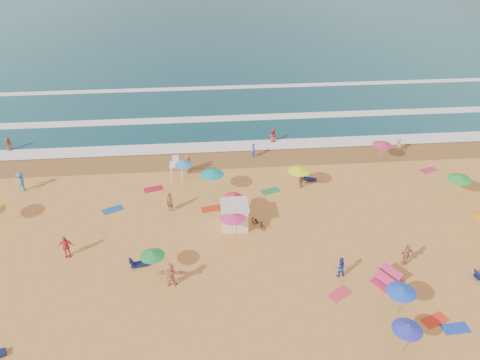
{
  "coord_description": "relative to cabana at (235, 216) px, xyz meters",
  "views": [
    {
      "loc": [
        -0.22,
        -28.58,
        23.35
      ],
      "look_at": [
        2.72,
        6.0,
        1.5
      ],
      "focal_mm": 35.0,
      "sensor_mm": 36.0,
      "label": 1
    }
  ],
  "objects": [
    {
      "name": "surf_foam",
      "position": [
        -1.91,
        19.84,
        -0.9
      ],
      "size": [
        200.0,
        18.7,
        0.05
      ],
      "color": "white",
      "rests_on": "ground"
    },
    {
      "name": "towels",
      "position": [
        0.08,
        -3.03,
        -0.98
      ],
      "size": [
        48.43,
        24.22,
        0.03
      ],
      "color": "red",
      "rests_on": "ground"
    },
    {
      "name": "beach_umbrellas",
      "position": [
        -0.33,
        -0.85,
        1.12
      ],
      "size": [
        46.65,
        23.8,
        0.79
      ],
      "color": "orange",
      "rests_on": "ground"
    },
    {
      "name": "ocean",
      "position": [
        -1.91,
        82.52,
        -1.0
      ],
      "size": [
        220.0,
        140.0,
        0.18
      ],
      "primitive_type": "cube",
      "color": "#0C4756",
      "rests_on": "ground"
    },
    {
      "name": "ground",
      "position": [
        -1.91,
        -1.48,
        -1.0
      ],
      "size": [
        220.0,
        220.0,
        0.0
      ],
      "primitive_type": "plane",
      "color": "gold",
      "rests_on": "ground"
    },
    {
      "name": "bicycle",
      "position": [
        1.9,
        -0.3,
        -0.57
      ],
      "size": [
        1.4,
        1.66,
        0.85
      ],
      "primitive_type": "imported",
      "rotation": [
        0.0,
        0.0,
        0.61
      ],
      "color": "black",
      "rests_on": "ground"
    },
    {
      "name": "beachgoers",
      "position": [
        -4.54,
        3.34,
        -0.16
      ],
      "size": [
        45.2,
        22.31,
        2.15
      ],
      "color": "#254FB1",
      "rests_on": "ground"
    },
    {
      "name": "wet_sand",
      "position": [
        -1.91,
        11.02,
        -0.99
      ],
      "size": [
        220.0,
        220.0,
        0.0
      ],
      "primitive_type": "plane",
      "color": "olive",
      "rests_on": "ground"
    },
    {
      "name": "loungers",
      "position": [
        3.9,
        -6.3,
        -0.83
      ],
      "size": [
        45.28,
        22.25,
        0.34
      ],
      "color": "navy",
      "rests_on": "ground"
    },
    {
      "name": "cabana_roof",
      "position": [
        0.0,
        0.0,
        1.06
      ],
      "size": [
        2.2,
        2.2,
        0.12
      ],
      "primitive_type": "cube",
      "color": "silver",
      "rests_on": "cabana"
    },
    {
      "name": "cabana",
      "position": [
        0.0,
        0.0,
        0.0
      ],
      "size": [
        2.0,
        2.0,
        2.0
      ],
      "primitive_type": "cube",
      "color": "white",
      "rests_on": "ground"
    },
    {
      "name": "lifeguard_stand",
      "position": [
        -4.85,
        7.67,
        0.05
      ],
      "size": [
        1.2,
        1.2,
        2.1
      ],
      "primitive_type": null,
      "color": "white",
      "rests_on": "ground"
    }
  ]
}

